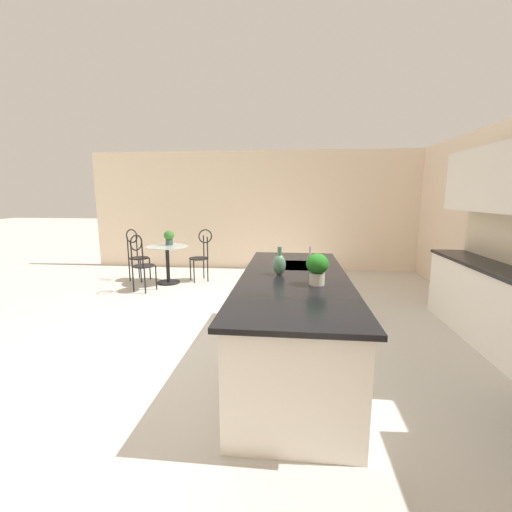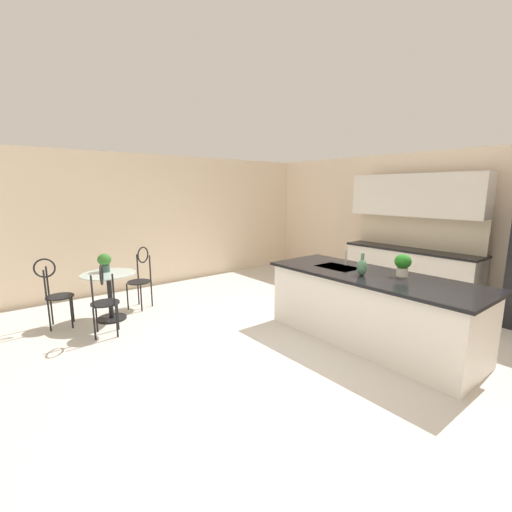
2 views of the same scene
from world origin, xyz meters
TOP-DOWN VIEW (x-y plane):
  - ground_plane at (0.00, 0.00)m, footprint 40.00×40.00m
  - wall_back at (0.00, 3.66)m, footprint 9.00×0.12m
  - wall_left_window at (-4.26, 0.00)m, footprint 0.12×7.80m
  - kitchen_island at (0.30, 0.85)m, footprint 2.80×1.06m
  - back_counter_run at (-0.40, 3.21)m, footprint 2.44×0.64m
  - upper_cabinet_run at (-0.40, 3.18)m, footprint 2.40×0.36m
  - bistro_table at (-2.67, -1.59)m, footprint 0.80×0.80m
  - chair_near_window at (-2.95, -0.99)m, footprint 0.52×0.52m
  - chair_by_island at (-2.05, -1.84)m, footprint 0.52×0.49m
  - chair_toward_desk at (-2.85, -2.30)m, footprint 0.46×0.52m
  - sink_faucet at (-0.25, 1.03)m, footprint 0.02×0.02m
  - potted_plant_on_table at (-2.81, -1.59)m, footprint 0.20×0.20m
  - potted_plant_counter_near at (0.60, 1.05)m, footprint 0.20×0.20m
  - vase_on_counter at (0.25, 0.70)m, footprint 0.13×0.13m

SIDE VIEW (x-z plane):
  - ground_plane at x=0.00m, z-range 0.00..0.00m
  - bistro_table at x=-2.67m, z-range 0.08..0.82m
  - kitchen_island at x=0.30m, z-range 0.00..0.92m
  - back_counter_run at x=-0.40m, z-range -0.27..1.25m
  - chair_near_window at x=-2.95m, z-range 0.05..1.09m
  - chair_by_island at x=-2.05m, z-range 0.05..1.09m
  - chair_toward_desk at x=-2.85m, z-range 0.05..1.09m
  - potted_plant_on_table at x=-2.81m, z-range 0.76..1.05m
  - sink_faucet at x=-0.25m, z-range 0.92..1.14m
  - vase_on_counter at x=0.25m, z-range 0.89..1.17m
  - potted_plant_counter_near at x=0.60m, z-range 0.94..1.22m
  - wall_back at x=0.00m, z-range 0.00..2.70m
  - wall_left_window at x=-4.26m, z-range 0.00..2.70m
  - upper_cabinet_run at x=-0.40m, z-range 1.52..2.28m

